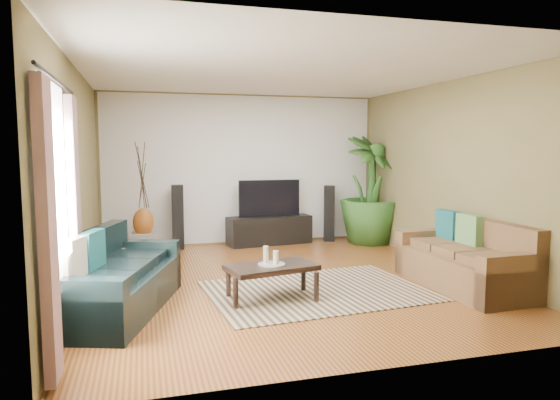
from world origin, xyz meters
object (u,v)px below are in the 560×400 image
object	(u,v)px
side_table	(105,264)
speaker_right	(329,213)
vase	(143,222)
tv_stand	(269,230)
television	(269,198)
speaker_left	(178,217)
sofa_left	(118,272)
pedestal	(144,244)
potted_plant	(371,190)
sofa_right	(463,254)
coffee_table	(272,282)

from	to	relation	value
side_table	speaker_right	bearing A→B (deg)	29.20
vase	tv_stand	bearing A→B (deg)	9.17
tv_stand	television	xyz separation A→B (m)	(0.00, 0.00, 0.58)
speaker_left	sofa_left	bearing A→B (deg)	-101.04
speaker_right	pedestal	distance (m)	3.40
potted_plant	pedestal	bearing A→B (deg)	179.65
vase	sofa_right	bearing A→B (deg)	-38.60
pedestal	vase	world-z (taller)	vase
speaker_left	speaker_right	size ratio (longest dim) A/B	1.07
tv_stand	side_table	distance (m)	3.44
sofa_right	speaker_right	world-z (taller)	speaker_right
television	pedestal	xyz separation A→B (m)	(-2.21, -0.36, -0.66)
sofa_right	television	world-z (taller)	television
tv_stand	side_table	bearing A→B (deg)	-148.83
television	speaker_right	bearing A→B (deg)	0.00
tv_stand	pedestal	size ratio (longest dim) A/B	4.16
television	vase	xyz separation A→B (m)	(-2.21, -0.36, -0.30)
potted_plant	speaker_left	bearing A→B (deg)	173.69
television	side_table	xyz separation A→B (m)	(-2.69, -2.15, -0.55)
pedestal	potted_plant	bearing A→B (deg)	-0.35
tv_stand	side_table	xyz separation A→B (m)	(-2.69, -2.15, 0.04)
pedestal	coffee_table	bearing A→B (deg)	-64.21
coffee_table	speaker_left	size ratio (longest dim) A/B	0.90
speaker_right	side_table	world-z (taller)	speaker_right
tv_stand	pedestal	world-z (taller)	tv_stand
television	pedestal	size ratio (longest dim) A/B	3.05
tv_stand	pedestal	distance (m)	2.24
sofa_left	tv_stand	xyz separation A→B (m)	(2.48, 3.21, -0.17)
sofa_right	speaker_right	xyz separation A→B (m)	(-0.46, 3.41, 0.09)
coffee_table	potted_plant	distance (m)	3.97
coffee_table	pedestal	distance (m)	3.23
coffee_table	vase	bearing A→B (deg)	104.10
pedestal	sofa_left	bearing A→B (deg)	-95.50
sofa_left	potted_plant	world-z (taller)	potted_plant
speaker_left	potted_plant	xyz separation A→B (m)	(3.44, -0.38, 0.43)
side_table	sofa_left	bearing A→B (deg)	-79.16
coffee_table	speaker_right	xyz separation A→B (m)	(1.96, 3.26, 0.31)
sofa_left	television	xyz separation A→B (m)	(2.48, 3.21, 0.41)
sofa_left	television	world-z (taller)	television
speaker_right	vase	world-z (taller)	speaker_right
sofa_right	vase	distance (m)	4.90
sofa_right	speaker_left	world-z (taller)	speaker_left
coffee_table	speaker_left	bearing A→B (deg)	92.53
sofa_left	vase	bearing A→B (deg)	12.92
sofa_right	potted_plant	xyz separation A→B (m)	(0.19, 3.03, 0.56)
sofa_left	vase	distance (m)	2.87
sofa_right	speaker_left	bearing A→B (deg)	-138.20
coffee_table	side_table	distance (m)	2.19
sofa_right	coffee_table	xyz separation A→B (m)	(-2.42, 0.15, -0.22)
coffee_table	vase	size ratio (longest dim) A/B	2.14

